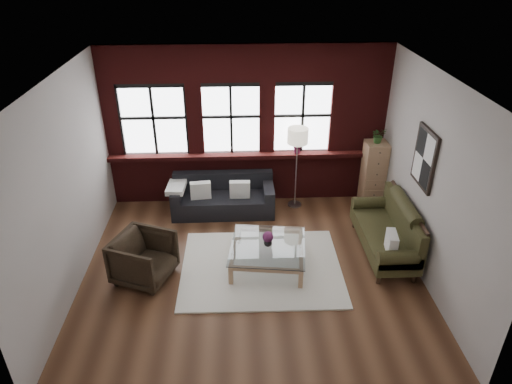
{
  "coord_description": "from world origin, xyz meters",
  "views": [
    {
      "loc": [
        -0.21,
        -6.03,
        4.82
      ],
      "look_at": [
        0.1,
        0.6,
        1.15
      ],
      "focal_mm": 32.0,
      "sensor_mm": 36.0,
      "label": 1
    }
  ],
  "objects_px": {
    "dark_sofa": "(223,196)",
    "armchair": "(144,258)",
    "drawer_chest": "(373,174)",
    "vase": "(268,242)",
    "vintage_settee": "(385,228)",
    "floor_lamp": "(296,165)",
    "coffee_table": "(268,256)"
  },
  "relations": [
    {
      "from": "vase",
      "to": "floor_lamp",
      "type": "bearing_deg",
      "value": 70.47
    },
    {
      "from": "armchair",
      "to": "vase",
      "type": "xyz_separation_m",
      "value": [
        2.0,
        0.24,
        0.08
      ]
    },
    {
      "from": "floor_lamp",
      "to": "vintage_settee",
      "type": "bearing_deg",
      "value": -52.07
    },
    {
      "from": "armchair",
      "to": "coffee_table",
      "type": "relative_size",
      "value": 0.7
    },
    {
      "from": "vintage_settee",
      "to": "coffee_table",
      "type": "xyz_separation_m",
      "value": [
        -2.03,
        -0.27,
        -0.31
      ]
    },
    {
      "from": "coffee_table",
      "to": "vase",
      "type": "xyz_separation_m",
      "value": [
        0.0,
        -0.0,
        0.27
      ]
    },
    {
      "from": "vintage_settee",
      "to": "vase",
      "type": "bearing_deg",
      "value": -172.51
    },
    {
      "from": "dark_sofa",
      "to": "vase",
      "type": "bearing_deg",
      "value": -66.65
    },
    {
      "from": "coffee_table",
      "to": "drawer_chest",
      "type": "relative_size",
      "value": 0.88
    },
    {
      "from": "dark_sofa",
      "to": "floor_lamp",
      "type": "distance_m",
      "value": 1.58
    },
    {
      "from": "vintage_settee",
      "to": "coffee_table",
      "type": "bearing_deg",
      "value": -172.51
    },
    {
      "from": "dark_sofa",
      "to": "vintage_settee",
      "type": "xyz_separation_m",
      "value": [
        2.8,
        -1.52,
        0.14
      ]
    },
    {
      "from": "armchair",
      "to": "vase",
      "type": "distance_m",
      "value": 2.01
    },
    {
      "from": "armchair",
      "to": "drawer_chest",
      "type": "distance_m",
      "value": 4.78
    },
    {
      "from": "vase",
      "to": "drawer_chest",
      "type": "bearing_deg",
      "value": 40.54
    },
    {
      "from": "dark_sofa",
      "to": "armchair",
      "type": "height_order",
      "value": "armchair"
    },
    {
      "from": "vintage_settee",
      "to": "coffee_table",
      "type": "relative_size",
      "value": 1.55
    },
    {
      "from": "floor_lamp",
      "to": "drawer_chest",
      "type": "bearing_deg",
      "value": -1.46
    },
    {
      "from": "drawer_chest",
      "to": "armchair",
      "type": "bearing_deg",
      "value": -152.97
    },
    {
      "from": "vintage_settee",
      "to": "floor_lamp",
      "type": "xyz_separation_m",
      "value": [
        -1.33,
        1.7,
        0.42
      ]
    },
    {
      "from": "coffee_table",
      "to": "floor_lamp",
      "type": "bearing_deg",
      "value": 70.47
    },
    {
      "from": "vintage_settee",
      "to": "armchair",
      "type": "relative_size",
      "value": 2.2
    },
    {
      "from": "dark_sofa",
      "to": "vase",
      "type": "xyz_separation_m",
      "value": [
        0.77,
        -1.78,
        0.1
      ]
    },
    {
      "from": "floor_lamp",
      "to": "coffee_table",
      "type": "bearing_deg",
      "value": -109.53
    },
    {
      "from": "armchair",
      "to": "floor_lamp",
      "type": "xyz_separation_m",
      "value": [
        2.7,
        2.21,
        0.53
      ]
    },
    {
      "from": "vintage_settee",
      "to": "vase",
      "type": "height_order",
      "value": "vintage_settee"
    },
    {
      "from": "dark_sofa",
      "to": "vintage_settee",
      "type": "height_order",
      "value": "vintage_settee"
    },
    {
      "from": "dark_sofa",
      "to": "drawer_chest",
      "type": "height_order",
      "value": "drawer_chest"
    },
    {
      "from": "armchair",
      "to": "drawer_chest",
      "type": "bearing_deg",
      "value": -41.09
    },
    {
      "from": "coffee_table",
      "to": "vintage_settee",
      "type": "bearing_deg",
      "value": 7.49
    },
    {
      "from": "vase",
      "to": "vintage_settee",
      "type": "bearing_deg",
      "value": 7.49
    },
    {
      "from": "vase",
      "to": "floor_lamp",
      "type": "xyz_separation_m",
      "value": [
        0.7,
        1.97,
        0.45
      ]
    }
  ]
}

